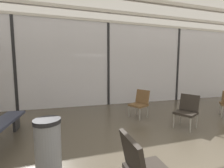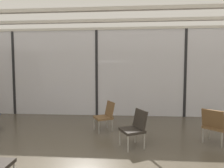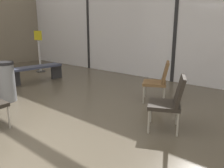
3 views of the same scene
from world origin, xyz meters
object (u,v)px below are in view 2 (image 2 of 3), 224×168
(parked_airplane, at_px, (88,71))
(lounge_chair_3, at_px, (135,126))
(lounge_chair_4, at_px, (214,124))
(lounge_chair_5, at_px, (106,114))

(parked_airplane, distance_m, lounge_chair_3, 7.74)
(parked_airplane, xyz_separation_m, lounge_chair_4, (4.55, -6.87, -1.34))
(lounge_chair_5, bearing_deg, parked_airplane, 169.05)
(lounge_chair_3, xyz_separation_m, lounge_chair_5, (-0.81, 1.13, 0.00))
(parked_airplane, bearing_deg, lounge_chair_5, -73.29)
(lounge_chair_5, bearing_deg, lounge_chair_3, 8.09)
(lounge_chair_4, relative_size, lounge_chair_5, 1.00)
(parked_airplane, distance_m, lounge_chair_5, 6.43)
(lounge_chair_3, relative_size, lounge_chair_4, 1.00)
(lounge_chair_4, xyz_separation_m, lounge_chair_5, (-2.75, 0.84, 0.00))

